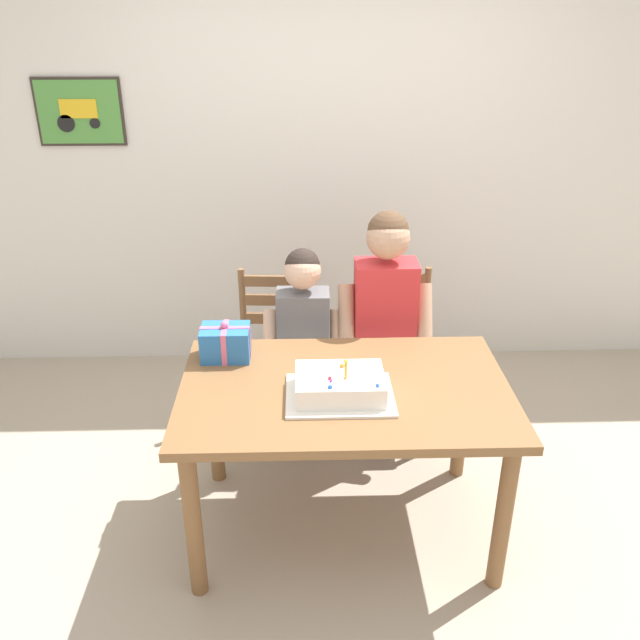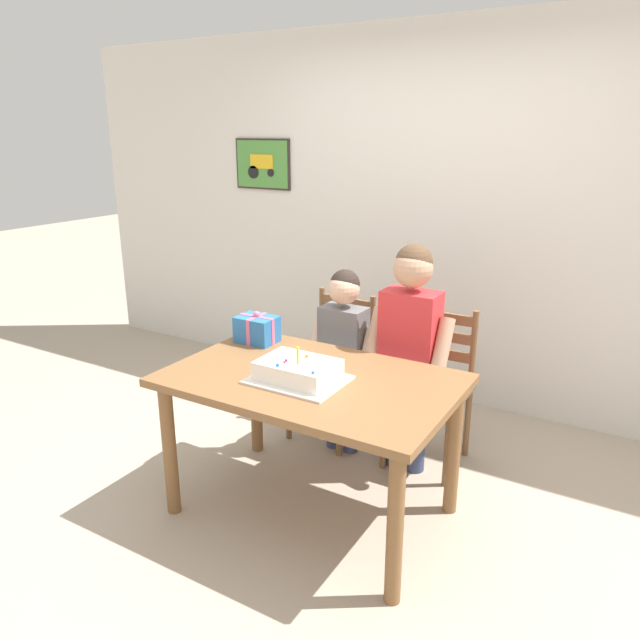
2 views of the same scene
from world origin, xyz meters
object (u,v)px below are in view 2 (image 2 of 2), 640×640
at_px(birthday_cake, 298,371).
at_px(child_younger, 343,344).
at_px(chair_right, 431,387).
at_px(dining_table, 311,396).
at_px(gift_box_red_large, 257,329).
at_px(chair_left, 334,365).
at_px(child_older, 410,337).

distance_m(birthday_cake, child_younger, 0.75).
xyz_separation_m(birthday_cake, child_younger, (-0.15, 0.72, -0.11)).
height_order(chair_right, child_younger, child_younger).
height_order(dining_table, birthday_cake, birthday_cake).
distance_m(dining_table, gift_box_red_large, 0.62).
height_order(dining_table, gift_box_red_large, gift_box_red_large).
relative_size(dining_table, chair_right, 1.52).
distance_m(birthday_cake, chair_right, 1.01).
xyz_separation_m(dining_table, chair_right, (0.33, 0.81, -0.19)).
bearing_deg(gift_box_red_large, chair_right, 32.06).
height_order(dining_table, chair_left, chair_left).
height_order(chair_right, child_older, child_older).
xyz_separation_m(child_older, child_younger, (-0.42, 0.00, -0.11)).
height_order(gift_box_red_large, child_younger, child_younger).
bearing_deg(birthday_cake, child_younger, 101.40).
bearing_deg(child_younger, chair_left, 133.13).
distance_m(chair_right, child_older, 0.39).
distance_m(gift_box_red_large, chair_right, 1.07).
height_order(chair_left, child_older, child_older).
bearing_deg(birthday_cake, chair_right, 68.23).
bearing_deg(chair_right, child_younger, -161.96).
relative_size(gift_box_red_large, child_older, 0.17).
xyz_separation_m(chair_left, child_younger, (0.15, -0.16, 0.22)).
height_order(birthday_cake, chair_left, birthday_cake).
distance_m(gift_box_red_large, child_younger, 0.53).
bearing_deg(child_older, chair_right, 62.83).
bearing_deg(dining_table, chair_left, 111.90).
height_order(gift_box_red_large, child_older, child_older).
distance_m(chair_left, child_older, 0.68).
bearing_deg(chair_right, chair_left, -179.99).
bearing_deg(child_younger, child_older, -0.06).
distance_m(dining_table, child_older, 0.71).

